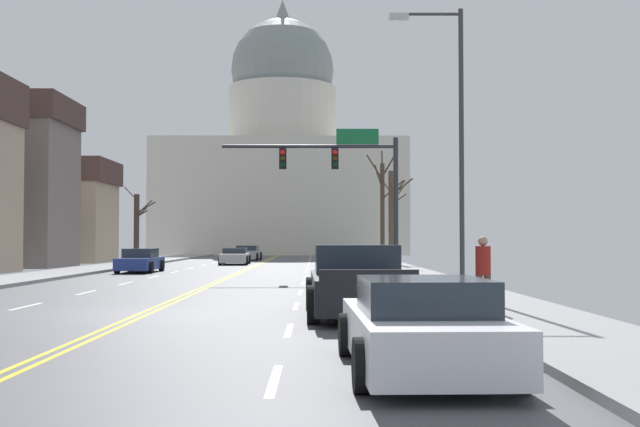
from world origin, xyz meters
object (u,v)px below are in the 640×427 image
object	(u,v)px
signal_gantry	(346,171)
sedan_near_01	(362,277)
sedan_oncoming_00	(140,261)
pedestrian_00	(483,269)
pickup_truck_near_02	(358,284)
sedan_near_03	(422,328)
sedan_oncoming_01	(235,257)
sedan_oncoming_02	(247,253)
street_lamp_right	(452,127)
sedan_near_00	(343,268)

from	to	relation	value
signal_gantry	sedan_near_01	size ratio (longest dim) A/B	1.68
sedan_oncoming_00	pedestrian_00	xyz separation A→B (m)	(13.02, -23.14, 0.48)
pickup_truck_near_02	sedan_near_03	bearing A→B (deg)	-86.81
pickup_truck_near_02	pedestrian_00	bearing A→B (deg)	-8.39
sedan_oncoming_00	pedestrian_00	distance (m)	26.55
sedan_near_03	sedan_oncoming_01	distance (m)	43.50
sedan_oncoming_02	street_lamp_right	bearing A→B (deg)	-76.99
sedan_oncoming_01	signal_gantry	bearing A→B (deg)	-69.73
sedan_near_00	sedan_near_03	world-z (taller)	same
pickup_truck_near_02	sedan_near_03	xyz separation A→B (m)	(0.42, -7.56, -0.14)
sedan_near_00	pedestrian_00	bearing A→B (deg)	-79.10
sedan_near_00	sedan_oncoming_01	bearing A→B (deg)	106.98
signal_gantry	pickup_truck_near_02	xyz separation A→B (m)	(-0.38, -16.56, -4.08)
street_lamp_right	sedan_oncoming_00	bearing A→B (deg)	125.47
sedan_near_01	pedestrian_00	distance (m)	7.13
pickup_truck_near_02	pedestrian_00	world-z (taller)	pedestrian_00
street_lamp_right	pickup_truck_near_02	distance (m)	6.70
sedan_near_03	sedan_near_01	bearing A→B (deg)	89.82
signal_gantry	sedan_near_01	distance (m)	11.10
sedan_oncoming_01	pedestrian_00	size ratio (longest dim) A/B	2.80
sedan_oncoming_01	pickup_truck_near_02	bearing A→B (deg)	-79.47
street_lamp_right	sedan_near_00	size ratio (longest dim) A/B	1.75
sedan_near_03	pickup_truck_near_02	bearing A→B (deg)	93.19
street_lamp_right	sedan_near_03	distance (m)	12.84
signal_gantry	sedan_near_03	distance (m)	24.48
signal_gantry	pedestrian_00	size ratio (longest dim) A/B	4.74
sedan_oncoming_00	pedestrian_00	bearing A→B (deg)	-60.63
sedan_near_01	sedan_near_03	distance (m)	13.86
pickup_truck_near_02	sedan_near_01	bearing A→B (deg)	85.78
sedan_near_01	sedan_oncoming_01	distance (m)	29.92
pickup_truck_near_02	sedan_oncoming_01	bearing A→B (deg)	100.53
sedan_oncoming_00	sedan_near_01	bearing A→B (deg)	-56.94
signal_gantry	sedan_near_03	size ratio (longest dim) A/B	1.73
sedan_near_00	sedan_oncoming_02	bearing A→B (deg)	101.83
street_lamp_right	sedan_oncoming_02	bearing A→B (deg)	103.01
signal_gantry	pickup_truck_near_02	world-z (taller)	signal_gantry
sedan_oncoming_02	sedan_oncoming_00	bearing A→B (deg)	-98.85
pickup_truck_near_02	pedestrian_00	xyz separation A→B (m)	(2.80, -0.41, 0.35)
sedan_oncoming_01	sedan_oncoming_02	size ratio (longest dim) A/B	1.03
sedan_oncoming_00	sedan_oncoming_01	world-z (taller)	sedan_oncoming_00
sedan_near_03	sedan_oncoming_00	bearing A→B (deg)	109.37
pedestrian_00	sedan_oncoming_00	bearing A→B (deg)	119.37
sedan_oncoming_01	pedestrian_00	bearing A→B (deg)	-75.32
signal_gantry	sedan_oncoming_01	bearing A→B (deg)	110.27
signal_gantry	sedan_oncoming_01	size ratio (longest dim) A/B	1.69
pedestrian_00	pickup_truck_near_02	bearing A→B (deg)	171.61
sedan_oncoming_02	pedestrian_00	world-z (taller)	pedestrian_00
sedan_oncoming_00	sedan_oncoming_01	distance (m)	13.17
sedan_near_03	sedan_oncoming_01	size ratio (longest dim) A/B	0.97
sedan_near_01	sedan_oncoming_02	size ratio (longest dim) A/B	1.03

